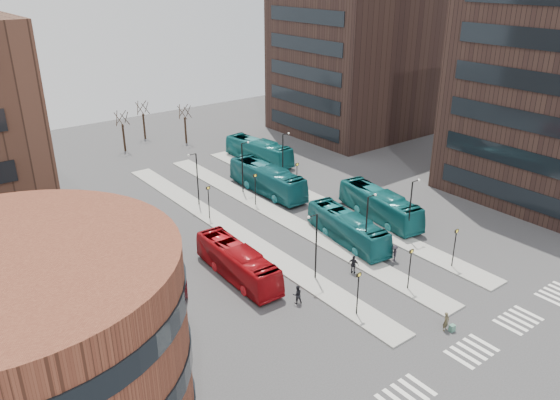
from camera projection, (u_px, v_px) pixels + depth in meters
ground at (533, 376)px, 35.97m from camera, size 160.00×160.00×0.00m
island_left at (233, 231)px, 55.54m from camera, size 2.50×45.00×0.15m
island_mid at (280, 216)px, 58.91m from camera, size 2.50×45.00×0.15m
island_right at (322, 203)px, 62.28m from camera, size 2.50×45.00×0.15m
suitcase at (452, 328)px, 40.32m from camera, size 0.46×0.38×0.53m
red_bus at (237, 262)px, 46.89m from camera, size 2.80×10.61×2.93m
teal_bus_a at (348, 228)px, 53.04m from camera, size 3.85×10.83×2.95m
teal_bus_b at (267, 179)px, 64.65m from camera, size 2.88×12.05×3.35m
teal_bus_c at (380, 205)px, 57.94m from camera, size 4.22×11.54×3.14m
teal_bus_d at (259, 151)px, 74.96m from camera, size 4.04×11.46×3.12m
traveller at (446, 322)px, 40.23m from camera, size 0.58×0.41×1.52m
commuter_a at (297, 294)px, 43.49m from camera, size 0.95×0.87×1.60m
commuter_b at (354, 264)px, 47.75m from camera, size 0.77×1.09×1.71m
commuter_c at (394, 253)px, 49.77m from camera, size 1.13×1.17×1.60m
crosswalk_stripes at (494, 336)px, 39.87m from camera, size 22.35×2.40×0.01m
round_building at (26, 394)px, 24.79m from camera, size 15.16×15.16×14.00m
tower_far at (354, 36)px, 84.42m from camera, size 20.12×20.00×30.00m
sign_poles at (321, 219)px, 52.67m from camera, size 12.45×22.12×3.65m
lamp_posts at (297, 190)px, 56.43m from camera, size 14.04×20.24×6.12m
bare_trees at (151, 127)px, 82.02m from camera, size 10.97×8.14×5.90m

